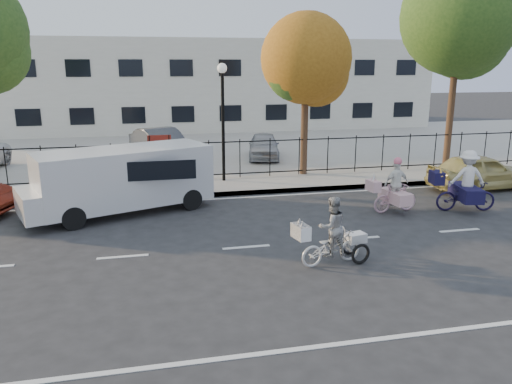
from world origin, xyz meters
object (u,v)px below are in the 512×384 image
object	(u,v)px
unicorn_bike	(395,192)
lot_car_d	(264,146)
lamppost	(223,102)
bull_bike	(466,187)
gold_sedan	(480,172)
zebra_trike	(332,238)
lot_car_c	(162,145)
pedestrian	(135,171)
white_van	(121,178)

from	to	relation	value
unicorn_bike	lot_car_d	xyz separation A→B (m)	(-2.02, 8.96, 0.10)
lamppost	lot_car_d	world-z (taller)	lamppost
bull_bike	lot_car_d	distance (m)	10.21
lamppost	lot_car_d	bearing A→B (deg)	58.68
unicorn_bike	gold_sedan	distance (m)	4.82
zebra_trike	lot_car_c	xyz separation A→B (m)	(-3.34, 12.68, 0.27)
pedestrian	lot_car_c	world-z (taller)	pedestrian
zebra_trike	bull_bike	distance (m)	6.40
bull_bike	lamppost	bearing A→B (deg)	64.58
pedestrian	lot_car_c	size ratio (longest dim) A/B	0.35
unicorn_bike	gold_sedan	world-z (taller)	unicorn_bike
bull_bike	lot_car_d	xyz separation A→B (m)	(-4.22, 9.29, -0.03)
zebra_trike	bull_bike	xyz separation A→B (m)	(5.57, 3.13, 0.15)
unicorn_bike	white_van	xyz separation A→B (m)	(-8.18, 1.77, 0.46)
lamppost	pedestrian	bearing A→B (deg)	-157.57
lamppost	zebra_trike	distance (m)	8.69
zebra_trike	bull_bike	bearing A→B (deg)	-71.83
unicorn_bike	white_van	world-z (taller)	white_van
pedestrian	bull_bike	bearing A→B (deg)	126.36
gold_sedan	lot_car_c	distance (m)	13.26
lot_car_c	lot_car_d	distance (m)	4.70
gold_sedan	lot_car_d	size ratio (longest dim) A/B	1.12
unicorn_bike	white_van	distance (m)	8.38
white_van	lot_car_c	distance (m)	7.58
zebra_trike	white_van	bearing A→B (deg)	31.35
lot_car_c	lot_car_d	size ratio (longest dim) A/B	1.29
lamppost	lot_car_d	xyz separation A→B (m)	(2.55, 4.18, -2.38)
white_van	unicorn_bike	bearing A→B (deg)	-32.81
unicorn_bike	pedestrian	world-z (taller)	unicorn_bike
unicorn_bike	pedestrian	xyz separation A→B (m)	(-7.79, 3.44, 0.29)
unicorn_bike	lot_car_d	distance (m)	9.18
zebra_trike	lamppost	bearing A→B (deg)	-2.91
zebra_trike	pedestrian	size ratio (longest dim) A/B	1.20
unicorn_bike	lot_car_d	size ratio (longest dim) A/B	0.50
bull_bike	white_van	bearing A→B (deg)	90.13
lot_car_c	white_van	bearing A→B (deg)	-121.96
zebra_trike	gold_sedan	world-z (taller)	zebra_trike
lot_car_c	lot_car_d	world-z (taller)	lot_car_c
bull_bike	white_van	size ratio (longest dim) A/B	0.35
lamppost	gold_sedan	bearing A→B (deg)	-17.33
lot_car_c	bull_bike	bearing A→B (deg)	-67.78
white_van	lot_car_c	size ratio (longest dim) A/B	1.36
bull_bike	lot_car_c	size ratio (longest dim) A/B	0.47
pedestrian	lamppost	bearing A→B (deg)	169.49
unicorn_bike	bull_bike	xyz separation A→B (m)	(2.20, -0.34, 0.13)
white_van	lot_car_d	xyz separation A→B (m)	(6.15, 7.18, -0.36)
zebra_trike	lot_car_d	world-z (taller)	zebra_trike
zebra_trike	white_van	world-z (taller)	white_van
zebra_trike	unicorn_bike	xyz separation A→B (m)	(3.37, 3.47, 0.02)
gold_sedan	lot_car_d	world-z (taller)	lot_car_d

